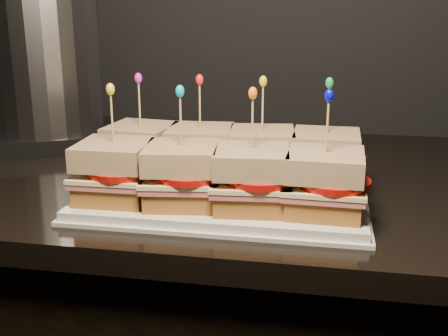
# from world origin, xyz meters

# --- Properties ---
(granite_slab) EXTENTS (2.27, 0.71, 0.04)m
(granite_slab) POSITION_xyz_m (0.49, 1.66, 0.88)
(granite_slab) COLOR black
(granite_slab) RESTS_ON cabinet
(platter) EXTENTS (0.41, 0.26, 0.02)m
(platter) POSITION_xyz_m (0.29, 1.49, 0.90)
(platter) COLOR silver
(platter) RESTS_ON granite_slab
(platter_rim) EXTENTS (0.42, 0.27, 0.01)m
(platter_rim) POSITION_xyz_m (0.29, 1.49, 0.90)
(platter_rim) COLOR silver
(platter_rim) RESTS_ON granite_slab
(sandwich_0_bread_bot) EXTENTS (0.11, 0.11, 0.03)m
(sandwich_0_bread_bot) POSITION_xyz_m (0.14, 1.55, 0.93)
(sandwich_0_bread_bot) COLOR brown
(sandwich_0_bread_bot) RESTS_ON platter
(sandwich_0_ham) EXTENTS (0.12, 0.11, 0.01)m
(sandwich_0_ham) POSITION_xyz_m (0.14, 1.55, 0.94)
(sandwich_0_ham) COLOR #B2504D
(sandwich_0_ham) RESTS_ON sandwich_0_bread_bot
(sandwich_0_cheese) EXTENTS (0.12, 0.12, 0.01)m
(sandwich_0_cheese) POSITION_xyz_m (0.14, 1.55, 0.95)
(sandwich_0_cheese) COLOR #FAE8A2
(sandwich_0_cheese) RESTS_ON sandwich_0_ham
(sandwich_0_tomato) EXTENTS (0.10, 0.10, 0.01)m
(sandwich_0_tomato) POSITION_xyz_m (0.15, 1.54, 0.96)
(sandwich_0_tomato) COLOR #B51009
(sandwich_0_tomato) RESTS_ON sandwich_0_cheese
(sandwich_0_bread_top) EXTENTS (0.11, 0.11, 0.03)m
(sandwich_0_bread_top) POSITION_xyz_m (0.14, 1.55, 0.98)
(sandwich_0_bread_top) COLOR brown
(sandwich_0_bread_top) RESTS_ON sandwich_0_tomato
(sandwich_0_pick) EXTENTS (0.00, 0.00, 0.09)m
(sandwich_0_pick) POSITION_xyz_m (0.14, 1.55, 1.03)
(sandwich_0_pick) COLOR tan
(sandwich_0_pick) RESTS_ON sandwich_0_bread_top
(sandwich_0_frill) EXTENTS (0.01, 0.01, 0.02)m
(sandwich_0_frill) POSITION_xyz_m (0.14, 1.55, 1.07)
(sandwich_0_frill) COLOR #CE21C2
(sandwich_0_frill) RESTS_ON sandwich_0_pick
(sandwich_1_bread_bot) EXTENTS (0.10, 0.10, 0.03)m
(sandwich_1_bread_bot) POSITION_xyz_m (0.24, 1.55, 0.93)
(sandwich_1_bread_bot) COLOR brown
(sandwich_1_bread_bot) RESTS_ON platter
(sandwich_1_ham) EXTENTS (0.11, 0.11, 0.01)m
(sandwich_1_ham) POSITION_xyz_m (0.24, 1.55, 0.94)
(sandwich_1_ham) COLOR #B2504D
(sandwich_1_ham) RESTS_ON sandwich_1_bread_bot
(sandwich_1_cheese) EXTENTS (0.12, 0.11, 0.01)m
(sandwich_1_cheese) POSITION_xyz_m (0.24, 1.55, 0.95)
(sandwich_1_cheese) COLOR #FAE8A2
(sandwich_1_cheese) RESTS_ON sandwich_1_ham
(sandwich_1_tomato) EXTENTS (0.10, 0.10, 0.01)m
(sandwich_1_tomato) POSITION_xyz_m (0.25, 1.54, 0.96)
(sandwich_1_tomato) COLOR #B51009
(sandwich_1_tomato) RESTS_ON sandwich_1_cheese
(sandwich_1_bread_top) EXTENTS (0.11, 0.11, 0.03)m
(sandwich_1_bread_top) POSITION_xyz_m (0.24, 1.55, 0.98)
(sandwich_1_bread_top) COLOR brown
(sandwich_1_bread_top) RESTS_ON sandwich_1_tomato
(sandwich_1_pick) EXTENTS (0.00, 0.00, 0.09)m
(sandwich_1_pick) POSITION_xyz_m (0.24, 1.55, 1.03)
(sandwich_1_pick) COLOR tan
(sandwich_1_pick) RESTS_ON sandwich_1_bread_top
(sandwich_1_frill) EXTENTS (0.01, 0.01, 0.02)m
(sandwich_1_frill) POSITION_xyz_m (0.24, 1.55, 1.07)
(sandwich_1_frill) COLOR red
(sandwich_1_frill) RESTS_ON sandwich_1_pick
(sandwich_2_bread_bot) EXTENTS (0.11, 0.11, 0.03)m
(sandwich_2_bread_bot) POSITION_xyz_m (0.34, 1.55, 0.93)
(sandwich_2_bread_bot) COLOR brown
(sandwich_2_bread_bot) RESTS_ON platter
(sandwich_2_ham) EXTENTS (0.12, 0.11, 0.01)m
(sandwich_2_ham) POSITION_xyz_m (0.34, 1.55, 0.94)
(sandwich_2_ham) COLOR #B2504D
(sandwich_2_ham) RESTS_ON sandwich_2_bread_bot
(sandwich_2_cheese) EXTENTS (0.12, 0.12, 0.01)m
(sandwich_2_cheese) POSITION_xyz_m (0.34, 1.55, 0.95)
(sandwich_2_cheese) COLOR #FAE8A2
(sandwich_2_cheese) RESTS_ON sandwich_2_ham
(sandwich_2_tomato) EXTENTS (0.10, 0.10, 0.01)m
(sandwich_2_tomato) POSITION_xyz_m (0.35, 1.54, 0.96)
(sandwich_2_tomato) COLOR #B51009
(sandwich_2_tomato) RESTS_ON sandwich_2_cheese
(sandwich_2_bread_top) EXTENTS (0.11, 0.11, 0.03)m
(sandwich_2_bread_top) POSITION_xyz_m (0.34, 1.55, 0.98)
(sandwich_2_bread_top) COLOR brown
(sandwich_2_bread_top) RESTS_ON sandwich_2_tomato
(sandwich_2_pick) EXTENTS (0.00, 0.00, 0.09)m
(sandwich_2_pick) POSITION_xyz_m (0.34, 1.55, 1.03)
(sandwich_2_pick) COLOR tan
(sandwich_2_pick) RESTS_ON sandwich_2_bread_top
(sandwich_2_frill) EXTENTS (0.01, 0.01, 0.02)m
(sandwich_2_frill) POSITION_xyz_m (0.34, 1.55, 1.07)
(sandwich_2_frill) COLOR yellow
(sandwich_2_frill) RESTS_ON sandwich_2_pick
(sandwich_3_bread_bot) EXTENTS (0.10, 0.10, 0.03)m
(sandwich_3_bread_bot) POSITION_xyz_m (0.44, 1.55, 0.93)
(sandwich_3_bread_bot) COLOR brown
(sandwich_3_bread_bot) RESTS_ON platter
(sandwich_3_ham) EXTENTS (0.11, 0.10, 0.01)m
(sandwich_3_ham) POSITION_xyz_m (0.44, 1.55, 0.94)
(sandwich_3_ham) COLOR #B2504D
(sandwich_3_ham) RESTS_ON sandwich_3_bread_bot
(sandwich_3_cheese) EXTENTS (0.11, 0.11, 0.01)m
(sandwich_3_cheese) POSITION_xyz_m (0.44, 1.55, 0.95)
(sandwich_3_cheese) COLOR #FAE8A2
(sandwich_3_cheese) RESTS_ON sandwich_3_ham
(sandwich_3_tomato) EXTENTS (0.10, 0.10, 0.01)m
(sandwich_3_tomato) POSITION_xyz_m (0.45, 1.54, 0.96)
(sandwich_3_tomato) COLOR #B51009
(sandwich_3_tomato) RESTS_ON sandwich_3_cheese
(sandwich_3_bread_top) EXTENTS (0.10, 0.10, 0.03)m
(sandwich_3_bread_top) POSITION_xyz_m (0.44, 1.55, 0.98)
(sandwich_3_bread_top) COLOR brown
(sandwich_3_bread_top) RESTS_ON sandwich_3_tomato
(sandwich_3_pick) EXTENTS (0.00, 0.00, 0.09)m
(sandwich_3_pick) POSITION_xyz_m (0.44, 1.55, 1.03)
(sandwich_3_pick) COLOR tan
(sandwich_3_pick) RESTS_ON sandwich_3_bread_top
(sandwich_3_frill) EXTENTS (0.01, 0.01, 0.02)m
(sandwich_3_frill) POSITION_xyz_m (0.44, 1.55, 1.07)
(sandwich_3_frill) COLOR green
(sandwich_3_frill) RESTS_ON sandwich_3_pick
(sandwich_4_bread_bot) EXTENTS (0.10, 0.10, 0.03)m
(sandwich_4_bread_bot) POSITION_xyz_m (0.14, 1.43, 0.93)
(sandwich_4_bread_bot) COLOR brown
(sandwich_4_bread_bot) RESTS_ON platter
(sandwich_4_ham) EXTENTS (0.11, 0.10, 0.01)m
(sandwich_4_ham) POSITION_xyz_m (0.14, 1.43, 0.94)
(sandwich_4_ham) COLOR #B2504D
(sandwich_4_ham) RESTS_ON sandwich_4_bread_bot
(sandwich_4_cheese) EXTENTS (0.11, 0.11, 0.01)m
(sandwich_4_cheese) POSITION_xyz_m (0.14, 1.43, 0.95)
(sandwich_4_cheese) COLOR #FAE8A2
(sandwich_4_cheese) RESTS_ON sandwich_4_ham
(sandwich_4_tomato) EXTENTS (0.10, 0.10, 0.01)m
(sandwich_4_tomato) POSITION_xyz_m (0.15, 1.42, 0.96)
(sandwich_4_tomato) COLOR #B51009
(sandwich_4_tomato) RESTS_ON sandwich_4_cheese
(sandwich_4_bread_top) EXTENTS (0.10, 0.10, 0.03)m
(sandwich_4_bread_top) POSITION_xyz_m (0.14, 1.43, 0.98)
(sandwich_4_bread_top) COLOR brown
(sandwich_4_bread_top) RESTS_ON sandwich_4_tomato
(sandwich_4_pick) EXTENTS (0.00, 0.00, 0.09)m
(sandwich_4_pick) POSITION_xyz_m (0.14, 1.43, 1.03)
(sandwich_4_pick) COLOR tan
(sandwich_4_pick) RESTS_ON sandwich_4_bread_top
(sandwich_4_frill) EXTENTS (0.01, 0.01, 0.02)m
(sandwich_4_frill) POSITION_xyz_m (0.14, 1.43, 1.07)
(sandwich_4_frill) COLOR yellow
(sandwich_4_frill) RESTS_ON sandwich_4_pick
(sandwich_5_bread_bot) EXTENTS (0.11, 0.11, 0.03)m
(sandwich_5_bread_bot) POSITION_xyz_m (0.24, 1.43, 0.93)
(sandwich_5_bread_bot) COLOR brown
(sandwich_5_bread_bot) RESTS_ON platter
(sandwich_5_ham) EXTENTS (0.12, 0.12, 0.01)m
(sandwich_5_ham) POSITION_xyz_m (0.24, 1.43, 0.94)
(sandwich_5_ham) COLOR #B2504D
(sandwich_5_ham) RESTS_ON sandwich_5_bread_bot
(sandwich_5_cheese) EXTENTS (0.12, 0.12, 0.01)m
(sandwich_5_cheese) POSITION_xyz_m (0.24, 1.43, 0.95)
(sandwich_5_cheese) COLOR #FAE8A2
(sandwich_5_cheese) RESTS_ON sandwich_5_ham
(sandwich_5_tomato) EXTENTS (0.10, 0.10, 0.01)m
(sandwich_5_tomato) POSITION_xyz_m (0.25, 1.42, 0.96)
(sandwich_5_tomato) COLOR #B51009
(sandwich_5_tomato) RESTS_ON sandwich_5_cheese
(sandwich_5_bread_top) EXTENTS (0.11, 0.11, 0.03)m
(sandwich_5_bread_top) POSITION_xyz_m (0.24, 1.43, 0.98)
(sandwich_5_bread_top) COLOR brown
(sandwich_5_bread_top) RESTS_ON sandwich_5_tomato
(sandwich_5_pick) EXTENTS (0.00, 0.00, 0.09)m
(sandwich_5_pick) POSITION_xyz_m (0.24, 1.43, 1.03)
(sandwich_5_pick) COLOR tan
(sandwich_5_pick) RESTS_ON sandwich_5_bread_top
(sandwich_5_frill) EXTENTS (0.01, 0.01, 0.02)m
(sandwich_5_frill) POSITION_xyz_m (0.24, 1.43, 1.07)
(sandwich_5_frill) COLOR #0DB2C4
(sandwich_5_frill) RESTS_ON sandwich_5_pick
(sandwich_6_bread_bot) EXTENTS (0.11, 0.11, 0.03)m
(sandwich_6_bread_bot) POSITION_xyz_m (0.34, 1.43, 0.93)
(sandwich_6_bread_bot) COLOR brown
(sandwich_6_bread_bot) RESTS_ON platter
(sandwich_6_ham) EXTENTS (0.12, 0.11, 0.01)m
(sandwich_6_ham) POSITION_xyz_m (0.34, 1.43, 0.94)
(sandwich_6_ham) COLOR #B2504D
(sandwich_6_ham) RESTS_ON sandwich_6_bread_bot
(sandwich_6_cheese) EXTENTS (0.12, 0.11, 0.01)m
(sandwich_6_cheese) POSITION_xyz_m (0.34, 1.43, 0.95)
(sandwich_6_cheese) COLOR #FAE8A2
(sandwich_6_cheese) RESTS_ON sandwich_6_ham
(sandwich_6_tomato) EXTENTS (0.10, 0.10, 0.01)m
(sandwich_6_tomato) POSITION_xyz_m (0.35, 1.42, 0.96)
(sandwich_6_tomato) COLOR #B51009
(sandwich_6_tomato) RESTS_ON sandwich_6_cheese
(sandwich_6_bread_top) EXTENTS (0.11, 0.11, 0.03)m
(sandwich_6_bread_top) POSITION_xyz_m (0.34, 1.43, 0.98)
(sandwich_6_bread_top) COLOR brown
(sandwich_6_bread_top) RESTS_ON sandwich_6_tomato
(sandwich_6_pick) EXTENTS (0.00, 0.00, 0.09)m
(sandwich_6_pick) POSITION_xyz_m (0.34, 1.43, 1.03)
(sandwich_6_pick) COLOR tan
(sandwich_6_pick) RESTS_ON sandwich_6_bread_top
(sandwich_6_frill) EXTENTS (0.01, 0.01, 0.02)m
(sandwich_6_frill) POSITION_xyz_m (0.34, 1.43, 1.07)
(sandwich_6_frill) COLOR orange
(sandwich_6_frill) RESTS_ON sandwich_6_pick
(sandwich_7_bread_bot) EXTENTS (0.10, 0.10, 0.03)m
(sandwich_7_bread_bot) POSITION_xyz_m (0.44, 1.43, 0.93)
(sandwich_7_bread_bot) COLOR brown
(sandwich_7_bread_bot) RESTS_ON platter
(sandwich_7_ham) EXTENTS (0.11, 0.11, 0.01)m
(sandwich_7_ham) POSITION_xyz_m (0.44, 1.43, 0.94)
(sandwich_7_ham) COLOR #B2504D
(sandwich_7_ham) RESTS_ON sandwich_7_bread_bot
(sandwich_7_cheese) EXTENTS (0.11, 0.11, 0.01)m
(sandwich_7_cheese) POSITION_xyz_m (0.44, 1.43, 0.95)
(sandwich_7_cheese) COLOR #FAE8A2
(sandwich_7_cheese) RESTS_ON sandwich_7_ham
(sandwich_7_tomato) EXTENTS (0.10, 0.10, 0.01)m
(sandwich_7_tomato) POSITION_xyz_m (0.45, 1.42, 0.96)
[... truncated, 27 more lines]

